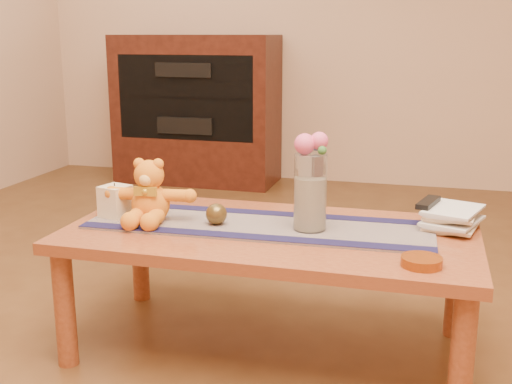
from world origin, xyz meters
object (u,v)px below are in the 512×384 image
(pillar_candle, at_px, (115,201))
(book_bottom, at_px, (428,222))
(glass_vase, at_px, (310,192))
(teddy_bear, at_px, (150,191))
(tv_remote, at_px, (428,202))
(bronze_ball, at_px, (216,214))
(amber_dish, at_px, (422,262))

(pillar_candle, distance_m, book_bottom, 1.12)
(pillar_candle, relative_size, book_bottom, 0.50)
(glass_vase, relative_size, book_bottom, 1.17)
(teddy_bear, xyz_separation_m, glass_vase, (0.57, 0.04, 0.02))
(pillar_candle, relative_size, tv_remote, 0.70)
(glass_vase, height_order, tv_remote, glass_vase)
(bronze_ball, height_order, book_bottom, bronze_ball)
(pillar_candle, distance_m, glass_vase, 0.72)
(pillar_candle, height_order, glass_vase, glass_vase)
(bronze_ball, height_order, amber_dish, bronze_ball)
(tv_remote, height_order, amber_dish, tv_remote)
(pillar_candle, xyz_separation_m, tv_remote, (1.10, 0.20, 0.02))
(bronze_ball, xyz_separation_m, amber_dish, (0.70, -0.21, -0.03))
(book_bottom, xyz_separation_m, amber_dish, (-0.01, -0.43, 0.00))
(bronze_ball, bearing_deg, teddy_bear, -178.23)
(glass_vase, bearing_deg, tv_remote, 24.48)
(bronze_ball, xyz_separation_m, tv_remote, (0.71, 0.20, 0.04))
(tv_remote, bearing_deg, teddy_bear, -152.21)
(amber_dish, bearing_deg, pillar_candle, 168.86)
(teddy_bear, distance_m, pillar_candle, 0.15)
(pillar_candle, bearing_deg, bronze_ball, -0.36)
(teddy_bear, bearing_deg, glass_vase, -2.94)
(glass_vase, height_order, amber_dish, glass_vase)
(glass_vase, xyz_separation_m, amber_dish, (0.38, -0.24, -0.12))
(glass_vase, relative_size, bronze_ball, 3.48)
(glass_vase, distance_m, bronze_ball, 0.34)
(amber_dish, bearing_deg, book_bottom, 88.39)
(teddy_bear, xyz_separation_m, bronze_ball, (0.24, 0.01, -0.07))
(tv_remote, distance_m, amber_dish, 0.42)
(pillar_candle, height_order, bronze_ball, pillar_candle)
(teddy_bear, distance_m, tv_remote, 0.98)
(pillar_candle, bearing_deg, book_bottom, 10.89)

